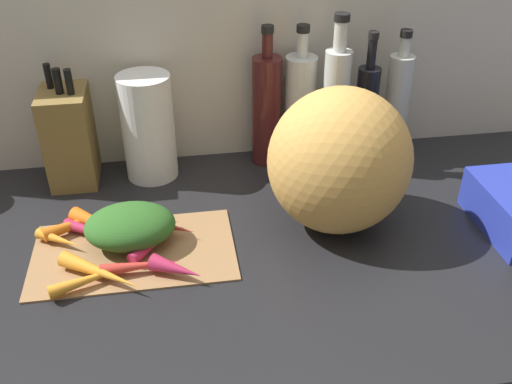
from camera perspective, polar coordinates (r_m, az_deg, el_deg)
name	(u,v)px	position (r cm, az deg, el deg)	size (l,w,h in cm)	color
ground_plane	(237,249)	(115.40, -1.89, -5.65)	(170.00, 80.00, 3.00)	black
wall_back	(212,34)	(134.92, -4.35, 15.34)	(170.00, 3.00, 60.00)	beige
cutting_board	(134,252)	(113.88, -12.02, -5.87)	(38.79, 22.63, 0.80)	#997047
carrot_0	(134,221)	(119.70, -12.04, -2.81)	(2.30, 2.30, 14.89)	#B2264C
carrot_1	(81,222)	(121.65, -17.00, -2.87)	(2.72, 2.72, 15.42)	orange
carrot_2	(101,225)	(118.98, -15.10, -3.18)	(3.47, 3.47, 14.65)	orange
carrot_3	(93,278)	(107.29, -15.90, -8.21)	(2.41, 2.41, 15.59)	orange
carrot_4	(101,273)	(107.50, -15.16, -7.73)	(3.11, 3.11, 17.52)	orange
carrot_5	(102,234)	(117.28, -15.04, -4.09)	(2.38, 2.38, 17.62)	#B2264C
carrot_6	(141,266)	(107.78, -11.36, -7.19)	(2.56, 2.56, 14.51)	red
carrot_7	(148,223)	(118.61, -10.64, -3.08)	(2.01, 2.01, 12.14)	red
carrot_8	(59,240)	(118.42, -18.98, -4.48)	(2.31, 2.31, 10.15)	orange
carrot_9	(155,243)	(112.68, -10.02, -5.03)	(2.46, 2.46, 12.79)	#B2264C
carrot_10	(161,225)	(116.76, -9.42, -3.27)	(3.07, 3.07, 14.41)	red
carrot_11	(177,269)	(105.40, -7.89, -7.57)	(3.33, 3.33, 10.16)	#B2264C
carrot_greens_pile	(130,226)	(113.92, -12.39, -3.31)	(17.55, 13.50, 7.43)	#2D6023
winter_squash	(339,161)	(113.15, 8.28, 3.06)	(28.36, 26.74, 29.46)	gold
knife_block	(70,136)	(136.18, -18.02, 5.35)	(10.15, 14.36, 27.27)	olive
paper_towel_roll	(148,127)	(132.77, -10.67, 6.32)	(11.88, 11.88, 24.58)	white
bottle_0	(267,109)	(136.14, 1.07, 8.23)	(7.00, 7.00, 33.38)	#471919
bottle_1	(300,108)	(137.35, 4.36, 8.34)	(7.40, 7.40, 33.26)	silver
bottle_2	(335,107)	(133.90, 7.85, 8.39)	(6.04, 6.04, 36.80)	silver
bottle_3	(365,112)	(139.63, 10.79, 7.82)	(5.31, 5.31, 31.80)	black
bottle_4	(396,105)	(142.74, 13.76, 8.39)	(5.81, 5.81, 31.59)	silver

